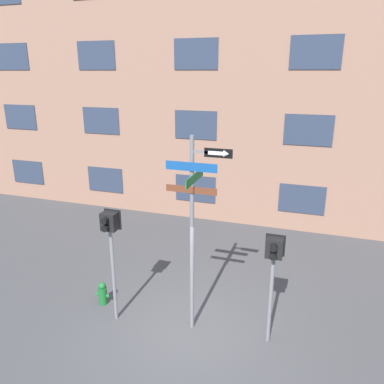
{
  "coord_description": "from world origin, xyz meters",
  "views": [
    {
      "loc": [
        2.28,
        -6.63,
        5.59
      ],
      "look_at": [
        -0.01,
        0.22,
        3.26
      ],
      "focal_mm": 35.0,
      "sensor_mm": 36.0,
      "label": 1
    }
  ],
  "objects_px": {
    "street_sign_pole": "(195,218)",
    "fire_hydrant": "(103,294)",
    "pedestrian_signal_left": "(110,236)",
    "pedestrian_signal_right": "(273,260)"
  },
  "relations": [
    {
      "from": "pedestrian_signal_right",
      "to": "fire_hydrant",
      "type": "height_order",
      "value": "pedestrian_signal_right"
    },
    {
      "from": "street_sign_pole",
      "to": "pedestrian_signal_left",
      "type": "height_order",
      "value": "street_sign_pole"
    },
    {
      "from": "street_sign_pole",
      "to": "fire_hydrant",
      "type": "xyz_separation_m",
      "value": [
        -2.47,
        0.16,
        -2.4
      ]
    },
    {
      "from": "pedestrian_signal_left",
      "to": "fire_hydrant",
      "type": "height_order",
      "value": "pedestrian_signal_left"
    },
    {
      "from": "pedestrian_signal_left",
      "to": "pedestrian_signal_right",
      "type": "bearing_deg",
      "value": 5.85
    },
    {
      "from": "street_sign_pole",
      "to": "pedestrian_signal_left",
      "type": "bearing_deg",
      "value": -171.98
    },
    {
      "from": "pedestrian_signal_left",
      "to": "street_sign_pole",
      "type": "bearing_deg",
      "value": 8.02
    },
    {
      "from": "street_sign_pole",
      "to": "fire_hydrant",
      "type": "distance_m",
      "value": 3.45
    },
    {
      "from": "pedestrian_signal_right",
      "to": "pedestrian_signal_left",
      "type": "bearing_deg",
      "value": -174.15
    },
    {
      "from": "street_sign_pole",
      "to": "fire_hydrant",
      "type": "bearing_deg",
      "value": 176.28
    }
  ]
}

